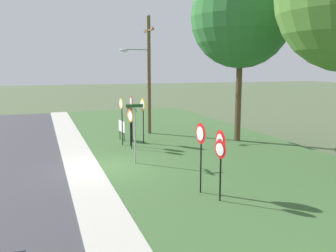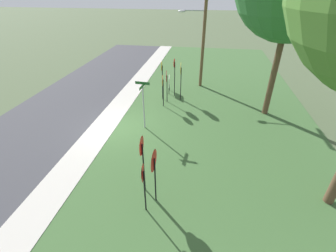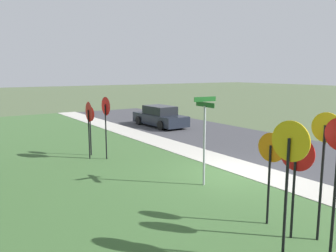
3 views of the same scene
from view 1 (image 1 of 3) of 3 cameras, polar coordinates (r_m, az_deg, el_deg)
The scene contains 15 objects.
ground_plane at distance 17.21m, azimuth -10.42°, elevation -6.59°, with size 160.00×160.00×0.00m, color #4C5B3D.
sidewalk_strip at distance 17.10m, azimuth -13.09°, elevation -6.68°, with size 44.00×1.60×0.06m, color #BCB7AD.
grass_median at distance 19.02m, azimuth 7.80°, elevation -4.93°, with size 44.00×12.00×0.04m, color #3D6033.
stop_sign_near_left at distance 21.28m, azimuth -6.02°, elevation 1.28°, with size 0.77×0.17×2.30m.
stop_sign_near_right at distance 20.52m, azimuth -5.86°, elevation 0.81°, with size 0.70×0.15×2.23m.
stop_sign_far_left at distance 21.52m, azimuth -7.29°, elevation 2.23°, with size 0.64×0.12×2.81m.
stop_sign_far_center at distance 21.94m, azimuth -3.98°, elevation 2.46°, with size 0.77×0.12×2.75m.
stop_sign_far_right at distance 22.42m, azimuth -5.74°, elevation 2.55°, with size 0.61×0.09×2.84m.
yield_sign_near_left at distance 13.27m, azimuth 5.09°, elevation -2.33°, with size 0.77×0.11×2.62m.
yield_sign_near_right at distance 13.13m, azimuth 8.15°, elevation -3.25°, with size 0.83×0.11×2.40m.
yield_sign_far_left at distance 12.60m, azimuth 8.15°, elevation -4.74°, with size 0.65×0.13×2.16m.
street_name_post at distance 17.44m, azimuth -5.21°, elevation -0.36°, with size 0.96×0.82×2.86m.
utility_pole at distance 25.12m, azimuth -3.32°, elevation 8.61°, with size 2.10×2.12×7.98m.
notice_board at distance 23.09m, azimuth -7.24°, elevation -0.22°, with size 1.10×0.17×1.25m.
oak_tree_left at distance 23.14m, azimuth 11.36°, elevation 16.32°, with size 6.07×6.07×10.57m.
Camera 1 is at (16.38, -2.47, 4.67)m, focal length 38.93 mm.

